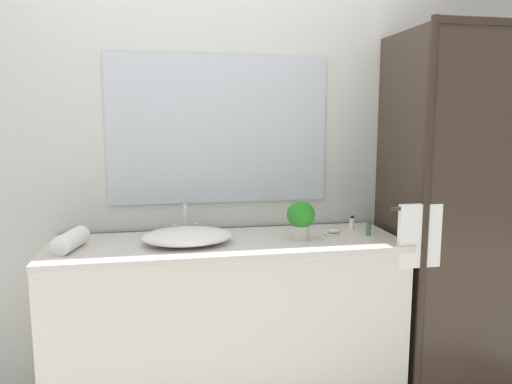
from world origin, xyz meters
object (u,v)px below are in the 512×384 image
Objects in this scene: potted_plant at (301,217)px; soap_dish at (334,233)px; sink_basin at (187,236)px; rolled_towel_near_edge at (71,240)px; amenity_bottle_lotion at (368,229)px; amenity_bottle_body_wash at (352,223)px; faucet at (185,225)px.

potted_plant is 2.01× the size of soap_dish.
sink_basin is 1.91× the size of rolled_towel_near_edge.
sink_basin is 5.95× the size of amenity_bottle_lotion.
rolled_towel_near_edge reaches higher than amenity_bottle_body_wash.
faucet is 0.80m from soap_dish.
soap_dish is (0.79, 0.03, -0.02)m from sink_basin.
rolled_towel_near_edge reaches higher than amenity_bottle_lotion.
sink_basin is 0.20m from faucet.
faucet is 2.21× the size of amenity_bottle_lotion.
amenity_bottle_lotion is at bearing 0.04° from sink_basin.
sink_basin reaches higher than amenity_bottle_body_wash.
faucet is 0.71× the size of rolled_towel_near_edge.
potted_plant reaches higher than soap_dish.
amenity_bottle_body_wash is at bearing -2.11° from faucet.
rolled_towel_near_edge reaches higher than sink_basin.
amenity_bottle_lotion is at bearing 3.13° from potted_plant.
rolled_towel_near_edge is at bearing 179.30° from potted_plant.
amenity_bottle_body_wash is at bearing 39.61° from soap_dish.
rolled_towel_near_edge is (-0.55, -0.20, -0.01)m from faucet.
amenity_bottle_body_wash is at bearing 9.84° from sink_basin.
sink_basin reaches higher than soap_dish.
sink_basin is at bearing -177.50° from soap_dish.
faucet reaches higher than sink_basin.
rolled_towel_near_edge is at bearing -173.51° from amenity_bottle_body_wash.
sink_basin is at bearing 0.67° from rolled_towel_near_edge.
rolled_towel_near_edge is (-1.52, -0.01, 0.01)m from amenity_bottle_lotion.
soap_dish is at bearing -11.78° from faucet.
rolled_towel_near_edge is at bearing -179.73° from amenity_bottle_lotion.
soap_dish is 0.19m from amenity_bottle_lotion.
faucet is 0.85× the size of potted_plant.
sink_basin is at bearing -90.00° from faucet.
potted_plant reaches higher than faucet.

